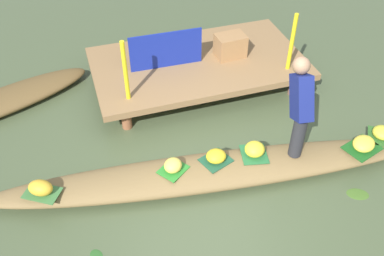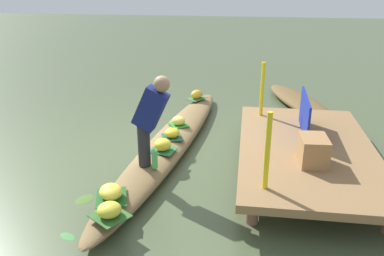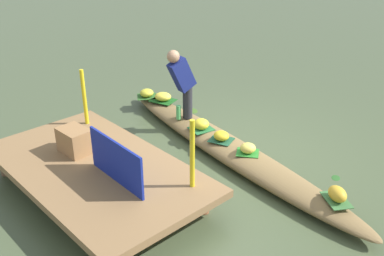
{
  "view_description": "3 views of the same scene",
  "coord_description": "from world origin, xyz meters",
  "px_view_note": "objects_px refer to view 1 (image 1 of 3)",
  "views": [
    {
      "loc": [
        -1.32,
        -3.34,
        3.99
      ],
      "look_at": [
        -0.1,
        0.49,
        0.45
      ],
      "focal_mm": 40.45,
      "sensor_mm": 36.0,
      "label": 1
    },
    {
      "loc": [
        5.58,
        1.13,
        2.61
      ],
      "look_at": [
        0.14,
        0.36,
        0.45
      ],
      "focal_mm": 37.33,
      "sensor_mm": 36.0,
      "label": 2
    },
    {
      "loc": [
        -4.02,
        4.48,
        3.4
      ],
      "look_at": [
        0.37,
        0.37,
        0.45
      ],
      "focal_mm": 41.77,
      "sensor_mm": 36.0,
      "label": 3
    }
  ],
  "objects_px": {
    "banana_bunch_5": "(40,188)",
    "market_banner": "(166,50)",
    "banana_bunch_3": "(173,165)",
    "produce_crate": "(230,46)",
    "water_bottle": "(294,138)",
    "banana_bunch_0": "(364,144)",
    "banana_bunch_1": "(255,149)",
    "banana_bunch_2": "(383,133)",
    "vendor_person": "(300,104)",
    "vendor_boat": "(212,172)",
    "moored_boat": "(3,101)",
    "banana_bunch_4": "(216,156)"
  },
  "relations": [
    {
      "from": "banana_bunch_5",
      "to": "market_banner",
      "type": "bearing_deg",
      "value": 43.18
    },
    {
      "from": "banana_bunch_3",
      "to": "produce_crate",
      "type": "height_order",
      "value": "produce_crate"
    },
    {
      "from": "produce_crate",
      "to": "water_bottle",
      "type": "bearing_deg",
      "value": -87.36
    },
    {
      "from": "banana_bunch_3",
      "to": "market_banner",
      "type": "bearing_deg",
      "value": 76.86
    },
    {
      "from": "water_bottle",
      "to": "banana_bunch_0",
      "type": "bearing_deg",
      "value": -21.91
    },
    {
      "from": "banana_bunch_1",
      "to": "banana_bunch_2",
      "type": "height_order",
      "value": "banana_bunch_1"
    },
    {
      "from": "banana_bunch_0",
      "to": "water_bottle",
      "type": "bearing_deg",
      "value": 158.09
    },
    {
      "from": "banana_bunch_1",
      "to": "produce_crate",
      "type": "bearing_deg",
      "value": 77.28
    },
    {
      "from": "vendor_person",
      "to": "vendor_boat",
      "type": "bearing_deg",
      "value": 178.31
    },
    {
      "from": "banana_bunch_1",
      "to": "market_banner",
      "type": "xyz_separation_m",
      "value": [
        -0.57,
        1.98,
        0.35
      ]
    },
    {
      "from": "moored_boat",
      "to": "produce_crate",
      "type": "relative_size",
      "value": 6.02
    },
    {
      "from": "banana_bunch_0",
      "to": "banana_bunch_2",
      "type": "xyz_separation_m",
      "value": [
        0.35,
        0.1,
        -0.0
      ]
    },
    {
      "from": "banana_bunch_3",
      "to": "market_banner",
      "type": "height_order",
      "value": "market_banner"
    },
    {
      "from": "moored_boat",
      "to": "banana_bunch_3",
      "type": "relative_size",
      "value": 11.66
    },
    {
      "from": "banana_bunch_1",
      "to": "banana_bunch_2",
      "type": "distance_m",
      "value": 1.69
    },
    {
      "from": "vendor_boat",
      "to": "water_bottle",
      "type": "bearing_deg",
      "value": 8.26
    },
    {
      "from": "water_bottle",
      "to": "vendor_boat",
      "type": "bearing_deg",
      "value": -179.22
    },
    {
      "from": "banana_bunch_0",
      "to": "banana_bunch_4",
      "type": "relative_size",
      "value": 1.25
    },
    {
      "from": "market_banner",
      "to": "banana_bunch_3",
      "type": "bearing_deg",
      "value": -101.81
    },
    {
      "from": "banana_bunch_2",
      "to": "banana_bunch_5",
      "type": "height_order",
      "value": "banana_bunch_5"
    },
    {
      "from": "banana_bunch_5",
      "to": "water_bottle",
      "type": "height_order",
      "value": "water_bottle"
    },
    {
      "from": "banana_bunch_3",
      "to": "banana_bunch_5",
      "type": "height_order",
      "value": "banana_bunch_5"
    },
    {
      "from": "vendor_person",
      "to": "banana_bunch_0",
      "type": "bearing_deg",
      "value": -18.01
    },
    {
      "from": "banana_bunch_0",
      "to": "moored_boat",
      "type": "bearing_deg",
      "value": 149.39
    },
    {
      "from": "banana_bunch_4",
      "to": "market_banner",
      "type": "height_order",
      "value": "market_banner"
    },
    {
      "from": "vendor_boat",
      "to": "banana_bunch_5",
      "type": "height_order",
      "value": "banana_bunch_5"
    },
    {
      "from": "vendor_boat",
      "to": "moored_boat",
      "type": "relative_size",
      "value": 2.03
    },
    {
      "from": "moored_boat",
      "to": "banana_bunch_1",
      "type": "relative_size",
      "value": 10.67
    },
    {
      "from": "banana_bunch_4",
      "to": "produce_crate",
      "type": "relative_size",
      "value": 0.55
    },
    {
      "from": "banana_bunch_1",
      "to": "water_bottle",
      "type": "distance_m",
      "value": 0.54
    },
    {
      "from": "vendor_boat",
      "to": "market_banner",
      "type": "distance_m",
      "value": 2.06
    },
    {
      "from": "banana_bunch_0",
      "to": "banana_bunch_1",
      "type": "xyz_separation_m",
      "value": [
        -1.33,
        0.31,
        0.01
      ]
    },
    {
      "from": "moored_boat",
      "to": "banana_bunch_5",
      "type": "height_order",
      "value": "banana_bunch_5"
    },
    {
      "from": "market_banner",
      "to": "produce_crate",
      "type": "bearing_deg",
      "value": 0.93
    },
    {
      "from": "banana_bunch_5",
      "to": "water_bottle",
      "type": "relative_size",
      "value": 1.16
    },
    {
      "from": "banana_bunch_2",
      "to": "vendor_person",
      "type": "distance_m",
      "value": 1.35
    },
    {
      "from": "banana_bunch_3",
      "to": "water_bottle",
      "type": "distance_m",
      "value": 1.55
    },
    {
      "from": "vendor_boat",
      "to": "banana_bunch_4",
      "type": "height_order",
      "value": "banana_bunch_4"
    },
    {
      "from": "moored_boat",
      "to": "banana_bunch_3",
      "type": "bearing_deg",
      "value": -68.7
    },
    {
      "from": "water_bottle",
      "to": "produce_crate",
      "type": "xyz_separation_m",
      "value": [
        -0.09,
        1.96,
        0.21
      ]
    },
    {
      "from": "banana_bunch_0",
      "to": "vendor_person",
      "type": "bearing_deg",
      "value": 161.99
    },
    {
      "from": "banana_bunch_0",
      "to": "vendor_person",
      "type": "relative_size",
      "value": 0.25
    },
    {
      "from": "produce_crate",
      "to": "market_banner",
      "type": "bearing_deg",
      "value": 179.6
    },
    {
      "from": "vendor_person",
      "to": "market_banner",
      "type": "height_order",
      "value": "vendor_person"
    },
    {
      "from": "banana_bunch_1",
      "to": "produce_crate",
      "type": "height_order",
      "value": "produce_crate"
    },
    {
      "from": "banana_bunch_5",
      "to": "moored_boat",
      "type": "bearing_deg",
      "value": 102.84
    },
    {
      "from": "banana_bunch_0",
      "to": "market_banner",
      "type": "height_order",
      "value": "market_banner"
    },
    {
      "from": "banana_bunch_2",
      "to": "market_banner",
      "type": "xyz_separation_m",
      "value": [
        -2.24,
        2.19,
        0.36
      ]
    },
    {
      "from": "banana_bunch_1",
      "to": "banana_bunch_4",
      "type": "xyz_separation_m",
      "value": [
        -0.48,
        0.04,
        -0.01
      ]
    },
    {
      "from": "banana_bunch_4",
      "to": "water_bottle",
      "type": "bearing_deg",
      "value": -1.97
    }
  ]
}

